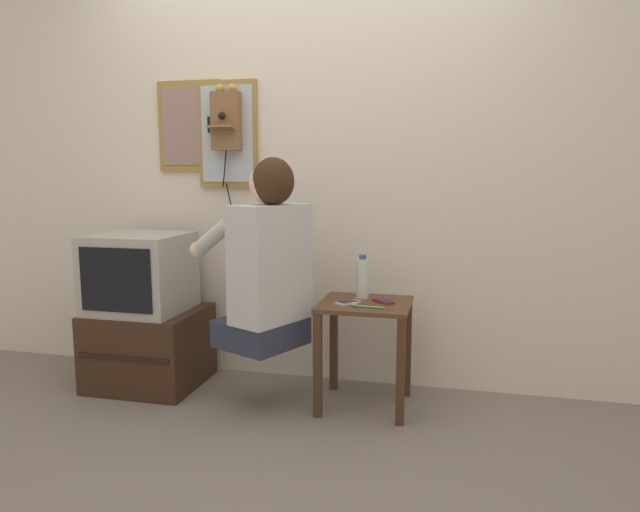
{
  "coord_description": "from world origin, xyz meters",
  "views": [
    {
      "loc": [
        0.81,
        -2.22,
        1.22
      ],
      "look_at": [
        0.14,
        0.56,
        0.8
      ],
      "focal_mm": 32.0,
      "sensor_mm": 36.0,
      "label": 1
    }
  ],
  "objects_px": {
    "television": "(140,273)",
    "cell_phone_spare": "(384,301)",
    "wall_phone_antique": "(227,121)",
    "cell_phone_held": "(348,303)",
    "framed_picture": "(190,126)",
    "toothbrush": "(366,306)",
    "person": "(267,261)",
    "water_bottle": "(363,278)",
    "wall_mirror": "(228,134)"
  },
  "relations": [
    {
      "from": "cell_phone_held",
      "to": "person",
      "type": "bearing_deg",
      "value": -127.38
    },
    {
      "from": "framed_picture",
      "to": "cell_phone_spare",
      "type": "xyz_separation_m",
      "value": [
        1.2,
        -0.31,
        -0.92
      ]
    },
    {
      "from": "toothbrush",
      "to": "wall_mirror",
      "type": "bearing_deg",
      "value": 68.15
    },
    {
      "from": "wall_phone_antique",
      "to": "water_bottle",
      "type": "distance_m",
      "value": 1.2
    },
    {
      "from": "wall_mirror",
      "to": "cell_phone_spare",
      "type": "bearing_deg",
      "value": -17.77
    },
    {
      "from": "person",
      "to": "framed_picture",
      "type": "bearing_deg",
      "value": 77.73
    },
    {
      "from": "cell_phone_spare",
      "to": "toothbrush",
      "type": "height_order",
      "value": "toothbrush"
    },
    {
      "from": "television",
      "to": "framed_picture",
      "type": "relative_size",
      "value": 0.96
    },
    {
      "from": "wall_mirror",
      "to": "cell_phone_spare",
      "type": "relative_size",
      "value": 4.6
    },
    {
      "from": "person",
      "to": "cell_phone_held",
      "type": "bearing_deg",
      "value": -50.71
    },
    {
      "from": "person",
      "to": "water_bottle",
      "type": "bearing_deg",
      "value": -35.43
    },
    {
      "from": "television",
      "to": "wall_mirror",
      "type": "distance_m",
      "value": 0.94
    },
    {
      "from": "television",
      "to": "water_bottle",
      "type": "relative_size",
      "value": 2.18
    },
    {
      "from": "wall_phone_antique",
      "to": "cell_phone_held",
      "type": "relative_size",
      "value": 5.56
    },
    {
      "from": "cell_phone_held",
      "to": "water_bottle",
      "type": "bearing_deg",
      "value": 110.39
    },
    {
      "from": "wall_mirror",
      "to": "cell_phone_spare",
      "type": "xyz_separation_m",
      "value": [
        0.96,
        -0.31,
        -0.88
      ]
    },
    {
      "from": "person",
      "to": "framed_picture",
      "type": "distance_m",
      "value": 1.07
    },
    {
      "from": "framed_picture",
      "to": "water_bottle",
      "type": "bearing_deg",
      "value": -12.3
    },
    {
      "from": "toothbrush",
      "to": "wall_phone_antique",
      "type": "bearing_deg",
      "value": 70.03
    },
    {
      "from": "wall_phone_antique",
      "to": "cell_phone_held",
      "type": "distance_m",
      "value": 1.27
    },
    {
      "from": "person",
      "to": "wall_mirror",
      "type": "height_order",
      "value": "wall_mirror"
    },
    {
      "from": "cell_phone_held",
      "to": "toothbrush",
      "type": "distance_m",
      "value": 0.12
    },
    {
      "from": "television",
      "to": "cell_phone_held",
      "type": "relative_size",
      "value": 3.76
    },
    {
      "from": "water_bottle",
      "to": "toothbrush",
      "type": "bearing_deg",
      "value": -76.31
    },
    {
      "from": "cell_phone_spare",
      "to": "water_bottle",
      "type": "bearing_deg",
      "value": 107.65
    },
    {
      "from": "wall_mirror",
      "to": "cell_phone_held",
      "type": "relative_size",
      "value": 4.55
    },
    {
      "from": "wall_mirror",
      "to": "toothbrush",
      "type": "relative_size",
      "value": 3.63
    },
    {
      "from": "television",
      "to": "wall_mirror",
      "type": "xyz_separation_m",
      "value": [
        0.42,
        0.33,
        0.78
      ]
    },
    {
      "from": "framed_picture",
      "to": "toothbrush",
      "type": "distance_m",
      "value": 1.53
    },
    {
      "from": "wall_phone_antique",
      "to": "water_bottle",
      "type": "bearing_deg",
      "value": -13.02
    },
    {
      "from": "cell_phone_spare",
      "to": "water_bottle",
      "type": "xyz_separation_m",
      "value": [
        -0.12,
        0.08,
        0.1
      ]
    },
    {
      "from": "cell_phone_held",
      "to": "water_bottle",
      "type": "distance_m",
      "value": 0.19
    },
    {
      "from": "television",
      "to": "toothbrush",
      "type": "bearing_deg",
      "value": -5.34
    },
    {
      "from": "wall_phone_antique",
      "to": "television",
      "type": "bearing_deg",
      "value": -146.48
    },
    {
      "from": "wall_phone_antique",
      "to": "framed_picture",
      "type": "bearing_deg",
      "value": 170.05
    },
    {
      "from": "person",
      "to": "wall_phone_antique",
      "type": "xyz_separation_m",
      "value": [
        -0.38,
        0.44,
        0.74
      ]
    },
    {
      "from": "television",
      "to": "wall_phone_antique",
      "type": "height_order",
      "value": "wall_phone_antique"
    },
    {
      "from": "television",
      "to": "cell_phone_held",
      "type": "distance_m",
      "value": 1.21
    },
    {
      "from": "television",
      "to": "framed_picture",
      "type": "bearing_deg",
      "value": 61.85
    },
    {
      "from": "television",
      "to": "cell_phone_spare",
      "type": "xyz_separation_m",
      "value": [
        1.38,
        0.02,
        -0.09
      ]
    },
    {
      "from": "person",
      "to": "wall_phone_antique",
      "type": "distance_m",
      "value": 0.94
    },
    {
      "from": "cell_phone_held",
      "to": "toothbrush",
      "type": "xyz_separation_m",
      "value": [
        0.1,
        -0.06,
        0.0
      ]
    },
    {
      "from": "person",
      "to": "television",
      "type": "relative_size",
      "value": 1.9
    },
    {
      "from": "water_bottle",
      "to": "toothbrush",
      "type": "relative_size",
      "value": 1.37
    },
    {
      "from": "wall_mirror",
      "to": "cell_phone_held",
      "type": "xyz_separation_m",
      "value": [
        0.79,
        -0.38,
        -0.88
      ]
    },
    {
      "from": "wall_phone_antique",
      "to": "framed_picture",
      "type": "distance_m",
      "value": 0.26
    },
    {
      "from": "wall_phone_antique",
      "to": "cell_phone_held",
      "type": "bearing_deg",
      "value": -23.79
    },
    {
      "from": "person",
      "to": "framed_picture",
      "type": "relative_size",
      "value": 1.82
    },
    {
      "from": "framed_picture",
      "to": "wall_mirror",
      "type": "distance_m",
      "value": 0.25
    },
    {
      "from": "person",
      "to": "wall_mirror",
      "type": "relative_size",
      "value": 1.57
    }
  ]
}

